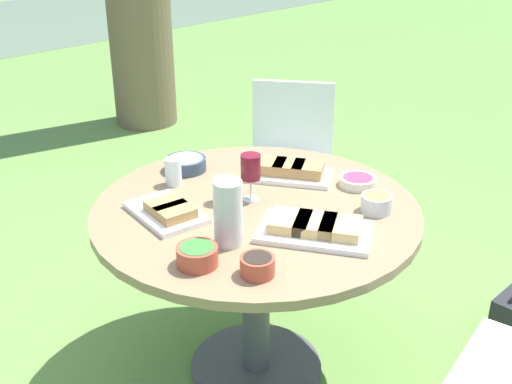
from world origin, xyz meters
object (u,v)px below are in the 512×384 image
Objects in this scene: dining_table at (256,236)px; water_pitcher at (228,213)px; wine_glass at (251,168)px; chair_near_right at (290,153)px.

dining_table is 5.40× the size of water_pitcher.
water_pitcher is at bearing -146.81° from wine_glass.
wine_glass reaches higher than chair_near_right.
dining_table is 1.36× the size of chair_near_right.
water_pitcher reaches higher than wine_glass.
chair_near_right reaches higher than dining_table.
dining_table is 1.10m from chair_near_right.
chair_near_right is 1.10m from wine_glass.
dining_table is 6.66× the size of wine_glass.
wine_glass is at bearing 33.19° from water_pitcher.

